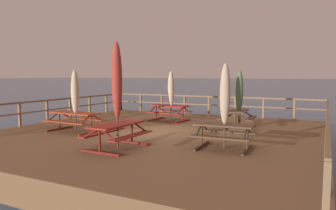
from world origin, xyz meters
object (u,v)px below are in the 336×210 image
patio_umbrella_tall_front (225,95)px  patio_umbrella_short_front (171,89)px  patio_umbrella_tall_mid_left (75,92)px  picnic_table_mid_right (117,130)px  picnic_table_mid_centre (238,115)px  patio_umbrella_tall_mid_right (239,92)px  patio_umbrella_short_mid (117,81)px  picnic_table_back_left (224,131)px  picnic_table_front_left (75,117)px  picnic_table_front_right (169,110)px

patio_umbrella_tall_front → patio_umbrella_short_front: bearing=131.4°
patio_umbrella_tall_mid_left → picnic_table_mid_right: bearing=-28.0°
picnic_table_mid_centre → patio_umbrella_tall_mid_right: (0.05, -0.00, 1.00)m
patio_umbrella_short_mid → patio_umbrella_tall_mid_left: patio_umbrella_short_mid is taller
picnic_table_back_left → patio_umbrella_short_front: (-4.11, 4.74, 1.01)m
patio_umbrella_tall_mid_right → picnic_table_back_left: bearing=-82.3°
picnic_table_back_left → patio_umbrella_short_mid: size_ratio=0.56×
picnic_table_mid_centre → patio_umbrella_short_mid: 6.11m
patio_umbrella_tall_mid_left → patio_umbrella_short_front: bearing=64.5°
patio_umbrella_tall_mid_left → patio_umbrella_tall_front: size_ratio=0.95×
patio_umbrella_short_mid → patio_umbrella_short_front: size_ratio=1.33×
picnic_table_mid_right → picnic_table_front_left: size_ratio=0.91×
picnic_table_front_right → picnic_table_mid_right: bearing=-78.8°
picnic_table_mid_centre → patio_umbrella_tall_mid_left: patio_umbrella_tall_mid_left is taller
patio_umbrella_tall_mid_left → patio_umbrella_tall_front: bearing=-2.3°
picnic_table_front_right → picnic_table_front_left: bearing=-115.2°
picnic_table_front_left → patio_umbrella_tall_mid_right: 6.89m
picnic_table_front_right → patio_umbrella_tall_mid_right: patio_umbrella_tall_mid_right is taller
picnic_table_mid_right → patio_umbrella_short_front: bearing=100.5°
patio_umbrella_short_front → patio_umbrella_tall_mid_left: bearing=-115.5°
patio_umbrella_short_mid → patio_umbrella_short_front: bearing=100.7°
picnic_table_back_left → picnic_table_front_right: bearing=131.7°
picnic_table_mid_centre → patio_umbrella_short_mid: patio_umbrella_short_mid is taller
picnic_table_mid_right → patio_umbrella_short_mid: (0.02, 0.02, 1.52)m
patio_umbrella_short_mid → picnic_table_front_right: bearing=101.4°
picnic_table_front_left → patio_umbrella_tall_mid_left: patio_umbrella_tall_mid_left is taller
patio_umbrella_tall_mid_right → patio_umbrella_tall_front: (0.55, -3.97, 0.11)m
patio_umbrella_short_mid → patio_umbrella_tall_front: 3.32m
picnic_table_front_left → patio_umbrella_tall_mid_left: bearing=15.7°
picnic_table_front_right → picnic_table_front_left: (-2.06, -4.39, 0.01)m
picnic_table_front_right → patio_umbrella_short_front: (0.08, 0.03, 1.00)m
picnic_table_back_left → patio_umbrella_tall_mid_left: 6.30m
picnic_table_back_left → patio_umbrella_short_mid: patio_umbrella_short_mid is taller
picnic_table_front_left → picnic_table_mid_right: bearing=-27.6°
picnic_table_front_right → patio_umbrella_tall_mid_left: patio_umbrella_tall_mid_left is taller
patio_umbrella_short_front → picnic_table_mid_right: bearing=-79.5°
patio_umbrella_tall_front → patio_umbrella_tall_mid_right: bearing=97.8°
picnic_table_back_left → patio_umbrella_tall_mid_right: patio_umbrella_tall_mid_right is taller
picnic_table_mid_centre → patio_umbrella_short_mid: bearing=-113.5°
picnic_table_mid_right → patio_umbrella_short_mid: patio_umbrella_short_mid is taller
picnic_table_mid_centre → patio_umbrella_tall_mid_left: 6.81m
patio_umbrella_short_mid → patio_umbrella_tall_front: size_ratio=1.25×
picnic_table_front_right → picnic_table_front_left: 4.85m
patio_umbrella_tall_front → picnic_table_front_right: bearing=132.1°
patio_umbrella_short_front → patio_umbrella_tall_mid_right: bearing=-11.0°
picnic_table_mid_right → patio_umbrella_tall_front: (2.97, 1.48, 1.10)m
picnic_table_mid_right → picnic_table_back_left: bearing=25.2°
picnic_table_front_left → patio_umbrella_short_mid: (3.30, -1.69, 1.51)m
picnic_table_mid_right → patio_umbrella_short_front: patio_umbrella_short_front is taller
patio_umbrella_short_mid → patio_umbrella_tall_front: patio_umbrella_short_mid is taller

